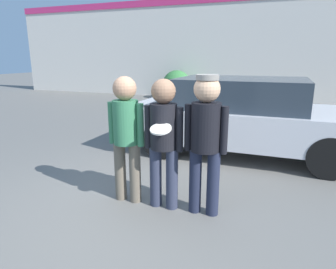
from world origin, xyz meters
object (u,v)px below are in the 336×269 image
at_px(person_middle_with_frisbee, 164,135).
at_px(parked_car_near, 243,116).
at_px(shrub, 177,85).
at_px(person_left, 126,130).
at_px(person_right, 206,133).

height_order(person_middle_with_frisbee, parked_car_near, person_middle_with_frisbee).
height_order(person_middle_with_frisbee, shrub, person_middle_with_frisbee).
xyz_separation_m(person_left, person_right, (1.03, 0.02, 0.04)).
bearing_deg(shrub, person_right, -69.10).
relative_size(person_right, shrub, 1.30).
relative_size(person_middle_with_frisbee, person_right, 0.97).
xyz_separation_m(person_right, shrub, (-3.72, 9.74, -0.36)).
distance_m(person_left, person_right, 1.03).
xyz_separation_m(parked_car_near, shrub, (-3.85, 7.12, -0.11)).
relative_size(person_middle_with_frisbee, parked_car_near, 0.36).
distance_m(person_left, shrub, 10.13).
height_order(person_left, parked_car_near, person_left).
distance_m(person_middle_with_frisbee, parked_car_near, 2.73).
height_order(person_left, shrub, person_left).
bearing_deg(person_right, person_middle_with_frisbee, -177.15).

